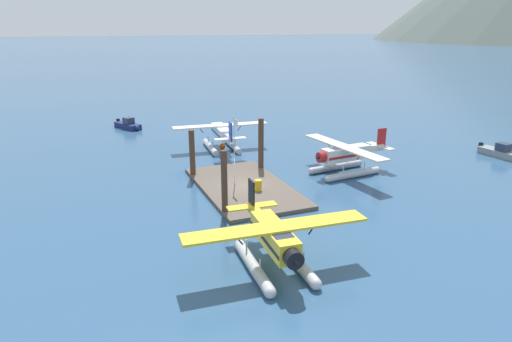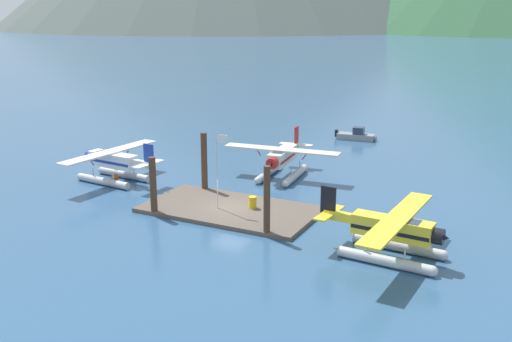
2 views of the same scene
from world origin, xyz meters
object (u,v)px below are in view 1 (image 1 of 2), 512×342
Objects in this scene: seaplane_white_port_fwd at (221,135)px; seaplane_yellow_stbd_aft at (275,242)px; seaplane_cream_bow_centre at (345,157)px; mooring_buoy at (222,146)px; boat_grey_open_north at (501,152)px; fuel_drum at (258,185)px; boat_navy_open_sw at (128,125)px; flagpole at (235,143)px.

seaplane_white_port_fwd is 1.00× the size of seaplane_yellow_stbd_aft.
seaplane_cream_bow_centre is (12.57, 7.75, 0.00)m from seaplane_white_port_fwd.
mooring_buoy is 29.24m from boat_grey_open_north.
boat_navy_open_sw is at bearing -167.27° from fuel_drum.
flagpole reaches higher than seaplane_cream_bow_centre.
fuel_drum is 11.80m from seaplane_yellow_stbd_aft.
mooring_buoy is (-12.17, 2.84, -3.56)m from flagpole.
boat_grey_open_north is at bearing 61.79° from mooring_buoy.
seaplane_yellow_stbd_aft is 18.39m from seaplane_cream_bow_centre.
seaplane_white_port_fwd is at bearing 168.47° from seaplane_yellow_stbd_aft.
boat_navy_open_sw is (-27.20, -15.90, -1.09)m from seaplane_cream_bow_centre.
boat_navy_open_sw is at bearing -175.84° from seaplane_yellow_stbd_aft.
boat_grey_open_north is (13.90, 25.84, -1.09)m from seaplane_white_port_fwd.
seaplane_yellow_stbd_aft is at bearing -11.72° from mooring_buoy.
seaplane_yellow_stbd_aft is (25.53, -5.30, 1.24)m from mooring_buoy.
seaplane_cream_bow_centre is (-13.04, 12.98, 0.00)m from seaplane_yellow_stbd_aft.
mooring_buoy is 14.72m from seaplane_cream_bow_centre.
flagpole is 0.55× the size of seaplane_yellow_stbd_aft.
flagpole is at bearing -13.15° from mooring_buoy.
seaplane_yellow_stbd_aft is 2.32× the size of boat_navy_open_sw.
flagpole is at bearing 11.32° from boat_navy_open_sw.
flagpole reaches higher than fuel_drum.
seaplane_white_port_fwd is 29.36m from boat_grey_open_north.
boat_navy_open_sw is (-14.63, -8.15, -1.09)m from seaplane_white_port_fwd.
boat_grey_open_north is at bearing 49.99° from boat_navy_open_sw.
flagpole is 13.78m from seaplane_yellow_stbd_aft.
boat_grey_open_north is (28.53, 33.98, 0.00)m from boat_navy_open_sw.
seaplane_yellow_stbd_aft is 40.35m from boat_navy_open_sw.
flagpole is 27.61m from boat_navy_open_sw.
flagpole reaches higher than boat_grey_open_north.
seaplane_yellow_stbd_aft is 1.00× the size of seaplane_cream_bow_centre.
flagpole is at bearing -151.39° from fuel_drum.
flagpole is at bearing -91.79° from seaplane_cream_bow_centre.
boat_navy_open_sw and boat_grey_open_north have the same top height.
seaplane_white_port_fwd is at bearing -136.56° from mooring_buoy.
fuel_drum is 0.18× the size of boat_grey_open_north.
mooring_buoy is 0.15× the size of boat_navy_open_sw.
mooring_buoy is at bearing -118.21° from boat_grey_open_north.
fuel_drum is 14.52m from seaplane_white_port_fwd.
boat_grey_open_north is (-11.71, 31.06, -1.09)m from seaplane_yellow_stbd_aft.
fuel_drum is 0.08× the size of seaplane_yellow_stbd_aft.
mooring_buoy is at bearing 43.44° from seaplane_white_port_fwd.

